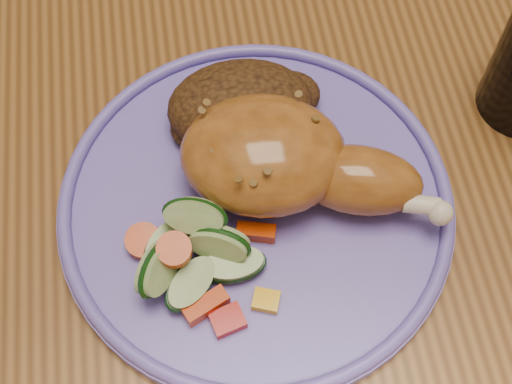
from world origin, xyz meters
TOP-DOWN VIEW (x-y plane):
  - ground at (0.00, 0.00)m, footprint 4.00×4.00m
  - dining_table at (0.00, 0.00)m, footprint 0.90×1.40m
  - plate at (-0.09, -0.11)m, footprint 0.29×0.29m
  - plate_rim at (-0.09, -0.11)m, footprint 0.29×0.29m
  - chicken_leg at (-0.07, -0.09)m, footprint 0.19×0.13m
  - rice_pilaf at (-0.09, -0.03)m, footprint 0.12×0.08m
  - vegetable_pile at (-0.14, -0.15)m, footprint 0.11×0.10m

SIDE VIEW (x-z plane):
  - ground at x=0.00m, z-range 0.00..0.00m
  - dining_table at x=0.00m, z-range 0.29..1.04m
  - plate at x=-0.09m, z-range 0.75..0.76m
  - plate_rim at x=-0.09m, z-range 0.76..0.77m
  - vegetable_pile at x=-0.14m, z-range 0.75..0.80m
  - rice_pilaf at x=-0.09m, z-range 0.76..0.80m
  - chicken_leg at x=-0.07m, z-range 0.76..0.82m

